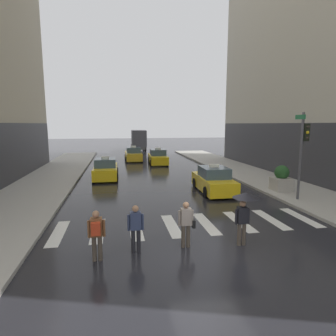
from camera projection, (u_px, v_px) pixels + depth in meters
ground_plane at (212, 256)px, 9.35m from camera, size 160.00×160.00×0.00m
crosswalk_markings at (189, 224)px, 12.26m from camera, size 11.30×2.80×0.01m
traffic_light_pole at (303, 144)px, 15.41m from camera, size 0.44×0.84×4.80m
taxi_lead at (213, 181)px, 18.09m from camera, size 2.04×4.59×1.80m
taxi_second at (106, 169)px, 22.60m from camera, size 1.98×4.56×1.80m
taxi_third at (158, 157)px, 30.78m from camera, size 2.05×4.59×1.80m
taxi_fourth at (133, 155)px, 33.58m from camera, size 1.97×4.56×1.80m
box_truck at (138, 139)px, 46.08m from camera, size 2.42×7.59×3.35m
pedestrian_with_umbrella at (245, 204)px, 9.97m from camera, size 0.96×0.96×1.94m
pedestrian_with_backpack at (96, 232)px, 8.85m from camera, size 0.55×0.43×1.65m
pedestrian_with_handbag at (186, 222)px, 9.89m from camera, size 0.60×0.24×1.65m
pedestrian_plain_coat at (136, 226)px, 9.45m from camera, size 0.55×0.24×1.65m
planter_near_corner at (281, 179)px, 17.90m from camera, size 1.10×1.10×1.60m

